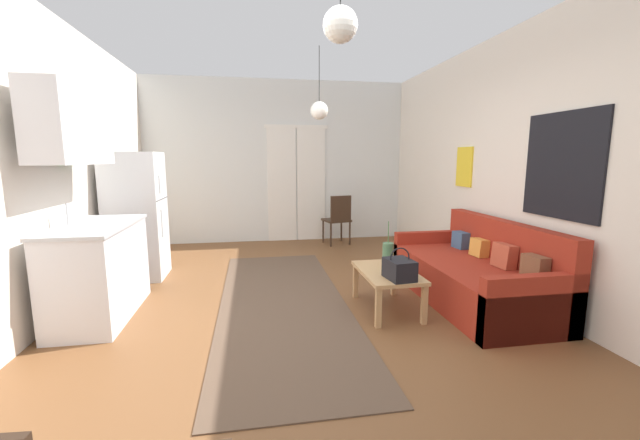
{
  "coord_description": "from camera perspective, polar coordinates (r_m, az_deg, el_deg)",
  "views": [
    {
      "loc": [
        -0.46,
        -3.42,
        1.5
      ],
      "look_at": [
        0.39,
        1.45,
        0.71
      ],
      "focal_mm": 21.69,
      "sensor_mm": 36.0,
      "label": 1
    }
  ],
  "objects": [
    {
      "name": "pendant_lamp_near",
      "position": [
        2.83,
        3.01,
        26.83
      ],
      "size": [
        0.23,
        0.23,
        0.62
      ],
      "color": "black"
    },
    {
      "name": "ground_plane",
      "position": [
        3.78,
        -2.11,
        -15.09
      ],
      "size": [
        5.16,
        7.79,
        0.1
      ],
      "primitive_type": "cube",
      "color": "brown"
    },
    {
      "name": "wall_right",
      "position": [
        4.41,
        29.6,
        7.05
      ],
      "size": [
        0.12,
        7.39,
        2.86
      ],
      "color": "silver",
      "rests_on": "ground_plane"
    },
    {
      "name": "refrigerator",
      "position": [
        5.33,
        -25.48,
        0.54
      ],
      "size": [
        0.66,
        0.61,
        1.57
      ],
      "color": "white",
      "rests_on": "ground_plane"
    },
    {
      "name": "coffee_table",
      "position": [
        3.92,
        9.9,
        -8.16
      ],
      "size": [
        0.52,
        0.85,
        0.4
      ],
      "color": "tan",
      "rests_on": "ground_plane"
    },
    {
      "name": "couch",
      "position": [
        4.45,
        22.11,
        -7.61
      ],
      "size": [
        0.92,
        2.0,
        0.85
      ],
      "color": "maroon",
      "rests_on": "ground_plane"
    },
    {
      "name": "handbag",
      "position": [
        3.64,
        11.64,
        -7.08
      ],
      "size": [
        0.25,
        0.31,
        0.3
      ],
      "color": "black",
      "rests_on": "coffee_table"
    },
    {
      "name": "pendant_lamp_far",
      "position": [
        5.04,
        -0.12,
        15.86
      ],
      "size": [
        0.22,
        0.22,
        0.88
      ],
      "color": "black"
    },
    {
      "name": "wall_left",
      "position": [
        3.9,
        -38.83,
        6.12
      ],
      "size": [
        0.12,
        7.39,
        2.86
      ],
      "color": "silver",
      "rests_on": "ground_plane"
    },
    {
      "name": "bamboo_vase",
      "position": [
        3.96,
        9.96,
        -5.18
      ],
      "size": [
        0.11,
        0.11,
        0.48
      ],
      "color": "#47704C",
      "rests_on": "coffee_table"
    },
    {
      "name": "area_rug",
      "position": [
        4.16,
        -5.49,
        -11.98
      ],
      "size": [
        1.28,
        3.79,
        0.01
      ],
      "primitive_type": "cube",
      "color": "brown",
      "rests_on": "ground_plane"
    },
    {
      "name": "accent_chair",
      "position": [
        6.72,
        2.68,
        0.39
      ],
      "size": [
        0.5,
        0.48,
        0.87
      ],
      "rotation": [
        0.0,
        0.0,
        3.36
      ],
      "color": "#382619",
      "rests_on": "ground_plane"
    },
    {
      "name": "kitchen_counter",
      "position": [
        4.17,
        -30.62,
        -1.56
      ],
      "size": [
        0.59,
        1.25,
        2.12
      ],
      "color": "silver",
      "rests_on": "ground_plane"
    },
    {
      "name": "wall_back",
      "position": [
        7.08,
        -6.12,
        8.4
      ],
      "size": [
        4.76,
        0.13,
        2.86
      ],
      "color": "silver",
      "rests_on": "ground_plane"
    }
  ]
}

